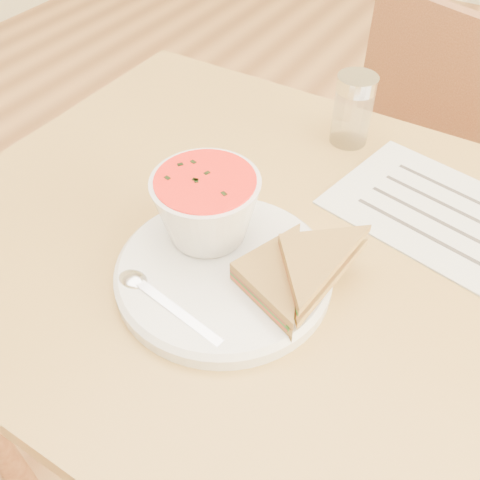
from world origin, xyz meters
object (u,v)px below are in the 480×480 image
Objects in this scene: dining_table at (293,406)px; chair_far at (363,213)px; plate at (224,272)px; soup_bowl at (207,210)px; condiment_shaker at (353,110)px.

chair_far reaches higher than dining_table.
plate is 0.08m from soup_bowl.
plate is (-0.08, -0.09, 0.38)m from dining_table.
plate is at bearing 109.50° from chair_far.
soup_bowl is (-0.12, -0.05, 0.43)m from dining_table.
dining_table is at bearing 23.19° from soup_bowl.
condiment_shaker is at bearing 112.25° from chair_far.
plate is 2.36× the size of condiment_shaker.
chair_far is 0.45m from condiment_shaker.
dining_table is at bearing -75.50° from condiment_shaker.
condiment_shaker is at bearing 79.58° from soup_bowl.
soup_bowl is at bearing -156.81° from dining_table.
chair_far reaches higher than plate.
condiment_shaker reaches higher than soup_bowl.
chair_far is 6.57× the size of soup_bowl.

